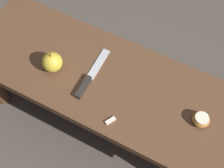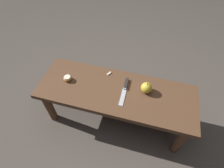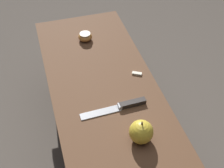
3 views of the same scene
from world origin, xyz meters
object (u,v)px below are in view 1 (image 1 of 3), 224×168
object	(u,v)px
knife	(88,80)
apple_whole	(52,62)
wooden_bench	(107,87)
apple_cut	(201,119)

from	to	relation	value
knife	apple_whole	xyz separation A→B (m)	(-0.16, -0.01, 0.03)
wooden_bench	apple_cut	size ratio (longest dim) A/B	18.43
apple_whole	apple_cut	bearing A→B (deg)	5.05
wooden_bench	knife	size ratio (longest dim) A/B	4.71
wooden_bench	apple_whole	world-z (taller)	apple_whole
wooden_bench	apple_cut	xyz separation A→B (m)	(0.40, 0.00, 0.09)
knife	apple_cut	bearing A→B (deg)	-86.25
wooden_bench	apple_whole	xyz separation A→B (m)	(-0.22, -0.05, 0.11)
knife	apple_cut	world-z (taller)	apple_cut
knife	apple_cut	size ratio (longest dim) A/B	3.91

